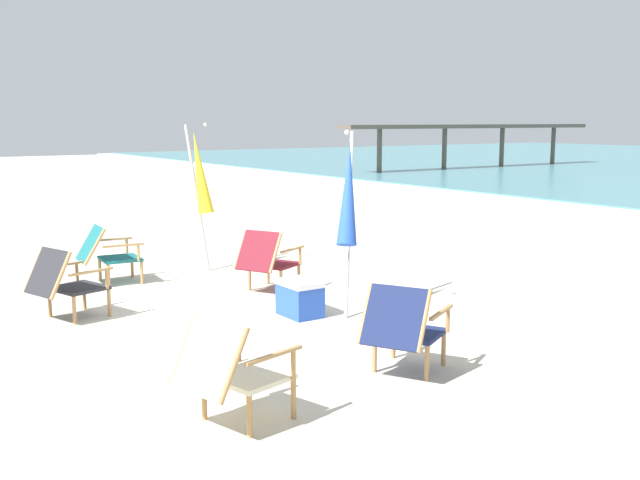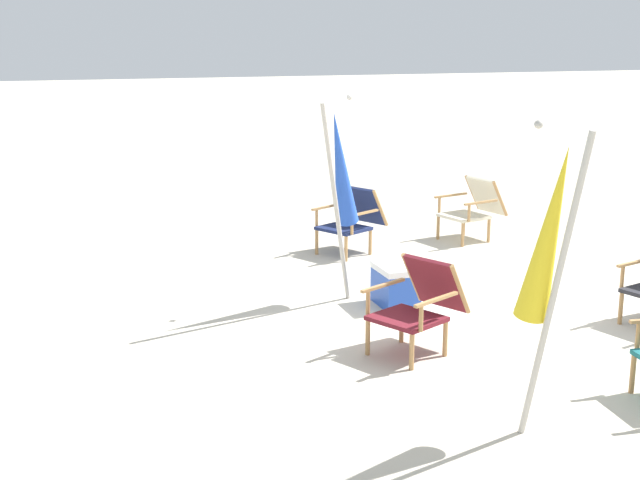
% 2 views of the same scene
% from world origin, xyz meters
% --- Properties ---
extents(ground_plane, '(80.00, 80.00, 0.00)m').
position_xyz_m(ground_plane, '(0.00, 0.00, 0.00)').
color(ground_plane, beige).
extents(beach_chair_front_right, '(0.87, 0.94, 0.78)m').
position_xyz_m(beach_chair_front_right, '(2.39, 0.22, 0.42)').
color(beach_chair_front_right, '#19234C').
rests_on(beach_chair_front_right, ground).
extents(beach_chair_back_right, '(0.85, 0.94, 0.78)m').
position_xyz_m(beach_chair_back_right, '(-0.93, 0.84, 0.42)').
color(beach_chair_back_right, maroon).
rests_on(beach_chair_back_right, ground).
extents(beach_chair_back_left, '(0.74, 0.87, 0.78)m').
position_xyz_m(beach_chair_back_left, '(2.55, -1.47, 0.42)').
color(beach_chair_back_left, beige).
rests_on(beach_chair_back_left, ground).
extents(umbrella_furled_blue, '(0.65, 0.59, 2.03)m').
position_xyz_m(umbrella_furled_blue, '(0.48, 1.05, 1.32)').
color(umbrella_furled_blue, '#B7B2A8').
rests_on(umbrella_furled_blue, ground).
extents(umbrella_furled_yellow, '(0.53, 0.34, 2.09)m').
position_xyz_m(umbrella_furled_yellow, '(-2.69, 0.78, 1.37)').
color(umbrella_furled_yellow, '#B7B2A8').
rests_on(umbrella_furled_yellow, ground).
extents(cooler_box, '(0.49, 0.35, 0.40)m').
position_xyz_m(cooler_box, '(0.29, 0.54, 0.20)').
color(cooler_box, blue).
rests_on(cooler_box, ground).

